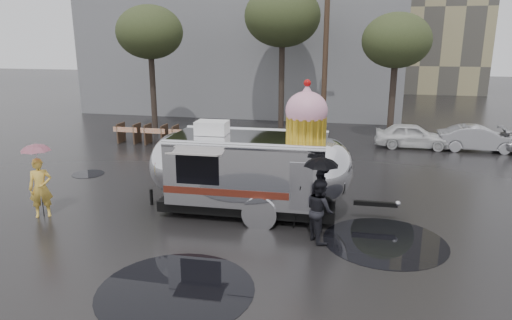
% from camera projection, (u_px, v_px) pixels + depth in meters
% --- Properties ---
extents(ground, '(120.00, 120.00, 0.00)m').
position_uv_depth(ground, '(190.00, 233.00, 12.58)').
color(ground, black).
rests_on(ground, ground).
extents(puddles, '(13.40, 9.62, 0.01)m').
position_uv_depth(puddles, '(266.00, 255.00, 11.30)').
color(puddles, black).
rests_on(puddles, ground).
extents(grey_building, '(22.00, 12.00, 13.00)m').
position_uv_depth(grey_building, '(250.00, 20.00, 34.37)').
color(grey_building, slate).
rests_on(grey_building, ground).
extents(utility_pole, '(1.60, 0.28, 9.00)m').
position_uv_depth(utility_pole, '(326.00, 50.00, 24.05)').
color(utility_pole, '#473323').
rests_on(utility_pole, ground).
extents(tree_left, '(3.64, 3.64, 6.95)m').
position_uv_depth(tree_left, '(150.00, 33.00, 24.90)').
color(tree_left, '#382D26').
rests_on(tree_left, ground).
extents(tree_mid, '(4.20, 4.20, 8.03)m').
position_uv_depth(tree_mid, '(282.00, 17.00, 25.08)').
color(tree_mid, '#382D26').
rests_on(tree_mid, ground).
extents(tree_right, '(3.36, 3.36, 6.42)m').
position_uv_depth(tree_right, '(397.00, 41.00, 22.26)').
color(tree_right, '#382D26').
rests_on(tree_right, ground).
extents(barricade_row, '(4.30, 0.80, 1.00)m').
position_uv_depth(barricade_row, '(156.00, 134.00, 23.01)').
color(barricade_row, '#473323').
rests_on(barricade_row, ground).
extents(airstream_trailer, '(7.75, 3.07, 4.17)m').
position_uv_depth(airstream_trailer, '(253.00, 166.00, 13.73)').
color(airstream_trailer, silver).
rests_on(airstream_trailer, ground).
extents(person_left, '(0.78, 0.71, 1.79)m').
position_uv_depth(person_left, '(41.00, 188.00, 13.54)').
color(person_left, '#ECBD47').
rests_on(person_left, ground).
extents(umbrella_pink, '(1.05, 1.05, 2.26)m').
position_uv_depth(umbrella_pink, '(36.00, 155.00, 13.28)').
color(umbrella_pink, pink).
rests_on(umbrella_pink, ground).
extents(person_right, '(0.82, 0.94, 1.71)m').
position_uv_depth(person_right, '(320.00, 210.00, 11.90)').
color(person_right, black).
rests_on(person_right, ground).
extents(umbrella_black, '(1.11, 1.11, 2.30)m').
position_uv_depth(umbrella_black, '(321.00, 171.00, 11.63)').
color(umbrella_black, black).
rests_on(umbrella_black, ground).
extents(tripod, '(0.56, 0.56, 1.40)m').
position_uv_depth(tripod, '(304.00, 201.00, 12.69)').
color(tripod, black).
rests_on(tripod, ground).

